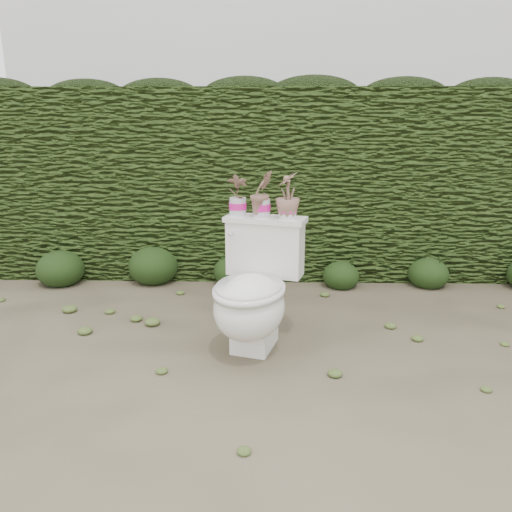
{
  "coord_description": "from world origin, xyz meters",
  "views": [
    {
      "loc": [
        0.24,
        -2.97,
        1.37
      ],
      "look_at": [
        0.17,
        -0.03,
        0.55
      ],
      "focal_mm": 35.0,
      "sensor_mm": 36.0,
      "label": 1
    }
  ],
  "objects_px": {
    "potted_plant_left": "(238,196)",
    "toilet": "(254,294)",
    "potted_plant_right": "(288,197)",
    "potted_plant_center": "(262,195)"
  },
  "relations": [
    {
      "from": "potted_plant_left",
      "to": "toilet",
      "type": "bearing_deg",
      "value": 128.35
    },
    {
      "from": "toilet",
      "to": "potted_plant_center",
      "type": "height_order",
      "value": "potted_plant_center"
    },
    {
      "from": "toilet",
      "to": "potted_plant_left",
      "type": "relative_size",
      "value": 3.18
    },
    {
      "from": "toilet",
      "to": "potted_plant_right",
      "type": "height_order",
      "value": "potted_plant_right"
    },
    {
      "from": "toilet",
      "to": "potted_plant_left",
      "type": "xyz_separation_m",
      "value": [
        -0.11,
        0.28,
        0.54
      ]
    },
    {
      "from": "toilet",
      "to": "potted_plant_left",
      "type": "bearing_deg",
      "value": 126.98
    },
    {
      "from": "toilet",
      "to": "potted_plant_left",
      "type": "distance_m",
      "value": 0.62
    },
    {
      "from": "potted_plant_center",
      "to": "potted_plant_right",
      "type": "distance_m",
      "value": 0.16
    },
    {
      "from": "toilet",
      "to": "potted_plant_center",
      "type": "relative_size",
      "value": 2.9
    },
    {
      "from": "toilet",
      "to": "potted_plant_right",
      "type": "xyz_separation_m",
      "value": [
        0.2,
        0.19,
        0.55
      ]
    }
  ]
}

